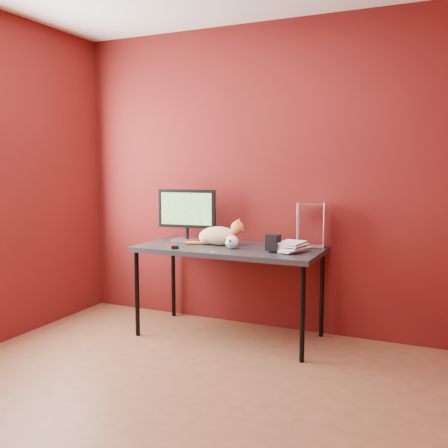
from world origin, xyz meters
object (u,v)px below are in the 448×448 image
at_px(cat, 219,236).
at_px(book_stack, 284,192).
at_px(desk, 229,253).
at_px(skull_mug, 232,242).
at_px(monitor, 187,212).
at_px(speaker, 273,244).

xyz_separation_m(cat, book_stack, (0.57, -0.05, 0.38)).
relative_size(desk, cat, 3.11).
xyz_separation_m(desk, cat, (-0.11, 0.05, 0.13)).
xyz_separation_m(desk, skull_mug, (0.06, -0.08, 0.11)).
bearing_deg(book_stack, skull_mug, -168.52).
height_order(desk, monitor, monitor).
relative_size(monitor, book_stack, 0.57).
height_order(desk, skull_mug, skull_mug).
height_order(speaker, book_stack, book_stack).
relative_size(speaker, book_stack, 0.15).
bearing_deg(monitor, book_stack, -16.47).
xyz_separation_m(cat, speaker, (0.52, -0.14, -0.02)).
relative_size(desk, book_stack, 1.64).
height_order(monitor, skull_mug, monitor).
height_order(cat, book_stack, book_stack).
xyz_separation_m(monitor, cat, (0.36, -0.10, -0.17)).
height_order(desk, cat, cat).
distance_m(cat, speaker, 0.54).
height_order(cat, skull_mug, cat).
bearing_deg(book_stack, speaker, -119.09).
xyz_separation_m(monitor, skull_mug, (0.53, -0.23, -0.20)).
relative_size(monitor, speaker, 3.85).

